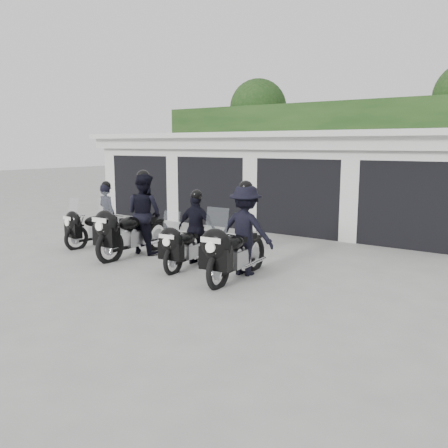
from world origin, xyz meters
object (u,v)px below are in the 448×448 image
Objects in this scene: police_bike_b at (138,218)px; police_bike_c at (193,233)px; police_bike_d at (241,235)px; police_bike_a at (98,220)px.

police_bike_c is at bearing -3.42° from police_bike_b.
police_bike_c is 1.34m from police_bike_d.
police_bike_a is 1.01× the size of police_bike_c.
police_bike_d is (4.64, -0.33, 0.16)m from police_bike_a.
police_bike_b is 1.23× the size of police_bike_c.
police_bike_a is at bearing 171.03° from police_bike_d.
police_bike_c is at bearing 3.88° from police_bike_a.
police_bike_d is at bearing -11.94° from police_bike_c.
police_bike_a is 0.82× the size of police_bike_b.
police_bike_b is 1.06× the size of police_bike_d.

